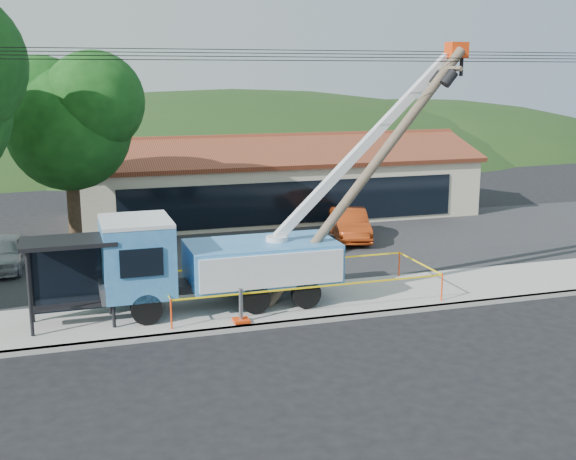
# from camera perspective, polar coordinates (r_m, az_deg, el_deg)

# --- Properties ---
(ground) EXTENTS (120.00, 120.00, 0.00)m
(ground) POSITION_cam_1_polar(r_m,az_deg,el_deg) (21.91, 3.65, -9.11)
(ground) COLOR black
(ground) RESTS_ON ground
(curb) EXTENTS (60.00, 0.25, 0.15)m
(curb) POSITION_cam_1_polar(r_m,az_deg,el_deg) (23.73, 1.80, -7.19)
(curb) COLOR #99958F
(curb) RESTS_ON ground
(sidewalk) EXTENTS (60.00, 4.00, 0.15)m
(sidewalk) POSITION_cam_1_polar(r_m,az_deg,el_deg) (25.43, 0.36, -5.83)
(sidewalk) COLOR #99958F
(sidewalk) RESTS_ON ground
(parking_lot) EXTENTS (60.00, 12.00, 0.10)m
(parking_lot) POSITION_cam_1_polar(r_m,az_deg,el_deg) (32.84, -3.97, -1.72)
(parking_lot) COLOR #28282B
(parking_lot) RESTS_ON ground
(strip_mall) EXTENTS (22.50, 8.53, 4.67)m
(strip_mall) POSITION_cam_1_polar(r_m,az_deg,el_deg) (41.07, -1.24, 3.74)
(strip_mall) COLOR beige
(strip_mall) RESTS_ON ground
(tree_lot) EXTENTS (6.30, 5.60, 8.94)m
(tree_lot) POSITION_cam_1_polar(r_m,az_deg,el_deg) (32.03, -16.97, 8.59)
(tree_lot) COLOR #332316
(tree_lot) RESTS_ON ground
(hill_center) EXTENTS (89.60, 64.00, 32.00)m
(hill_center) POSITION_cam_1_polar(r_m,az_deg,el_deg) (76.43, -4.39, 6.26)
(hill_center) COLOR #1A3914
(hill_center) RESTS_ON ground
(hill_east) EXTENTS (72.80, 52.00, 26.00)m
(hill_east) POSITION_cam_1_polar(r_m,az_deg,el_deg) (83.32, 9.20, 6.64)
(hill_east) COLOR #1A3914
(hill_east) RESTS_ON ground
(utility_truck) EXTENTS (12.97, 4.30, 8.89)m
(utility_truck) POSITION_cam_1_polar(r_m,az_deg,el_deg) (24.61, -5.73, -2.14)
(utility_truck) COLOR black
(utility_truck) RESTS_ON ground
(leaning_pole) EXTENTS (7.35, 1.90, 8.84)m
(leaning_pole) POSITION_cam_1_polar(r_m,az_deg,el_deg) (25.26, 6.87, 5.16)
(leaning_pole) COLOR brown
(leaning_pole) RESTS_ON ground
(bus_shelter) EXTENTS (2.89, 1.79, 2.77)m
(bus_shelter) POSITION_cam_1_polar(r_m,az_deg,el_deg) (23.74, -16.90, -2.37)
(bus_shelter) COLOR black
(bus_shelter) RESTS_ON ground
(caution_tape) EXTENTS (9.56, 3.41, 0.98)m
(caution_tape) POSITION_cam_1_polar(r_m,az_deg,el_deg) (25.46, 0.84, -3.93)
(caution_tape) COLOR #FF3F0D
(caution_tape) RESTS_ON ground
(car_silver) EXTENTS (2.04, 4.22, 1.39)m
(car_silver) POSITION_cam_1_polar(r_m,az_deg,el_deg) (31.91, -21.38, -3.07)
(car_silver) COLOR #A1A2A7
(car_silver) RESTS_ON ground
(car_red) EXTENTS (2.60, 4.71, 1.47)m
(car_red) POSITION_cam_1_polar(r_m,az_deg,el_deg) (35.12, 4.88, -0.89)
(car_red) COLOR #9C330F
(car_red) RESTS_ON ground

